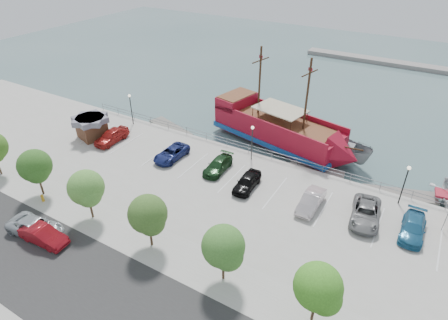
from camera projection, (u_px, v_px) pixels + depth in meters
The scene contains 29 objects.
ground at pixel (223, 196), 38.98m from camera, with size 160.00×160.00×0.00m, color #415E60.
street at pixel (109, 302), 26.75m from camera, with size 100.00×8.00×0.04m, color #292929.
sidewalk at pixel (161, 249), 31.13m from camera, with size 100.00×4.00×0.05m, color #A7A39E.
seawall_railing at pixel (256, 150), 43.87m from camera, with size 50.00×0.06×1.00m.
far_shore at pixel (406, 65), 74.68m from camera, with size 40.00×3.00×0.80m, color gray.
pirate_ship at pixel (286, 133), 46.40m from camera, with size 20.11×9.34×12.46m.
patrol_boat at pixel (345, 151), 44.09m from camera, with size 2.65×7.04×2.73m, color slate.
dock_west at pixel (171, 128), 51.52m from camera, with size 7.51×2.14×0.43m, color slate.
dock_mid at pixel (316, 171), 42.63m from camera, with size 6.26×1.79×0.36m, color gray.
dock_east at pixel (399, 195), 38.76m from camera, with size 7.19×2.06×0.41m, color slate.
shed at pixel (92, 126), 46.99m from camera, with size 4.25×4.25×2.82m.
street_van at pixel (35, 227), 32.36m from camera, with size 2.39×5.18×1.44m, color #A3ABB0.
street_sedan at pixel (43, 235), 31.49m from camera, with size 1.56×4.47×1.47m, color maroon.
fire_hydrant at pixel (42, 198), 36.33m from camera, with size 0.29×0.29×0.83m.
lamp_post_left at pixel (131, 104), 49.39m from camera, with size 0.36×0.36×4.28m.
lamp_post_mid at pixel (252, 137), 41.65m from camera, with size 0.36×0.36×4.28m.
lamp_post_right at pixel (406, 178), 34.76m from camera, with size 0.36×0.36×4.28m.
tree_b at pixel (35, 167), 35.73m from camera, with size 3.30×3.20×5.00m.
tree_c at pixel (87, 189), 32.72m from camera, with size 3.30×3.20×5.00m.
tree_d at pixel (149, 216), 29.71m from camera, with size 3.30×3.20×5.00m.
tree_e at pixel (224, 248), 26.69m from camera, with size 3.30×3.20×5.00m.
tree_f at pixel (320, 289), 23.68m from camera, with size 3.30×3.20×5.00m.
parked_car_a at pixel (112, 136), 46.30m from camera, with size 1.95×4.84×1.65m, color #A21E1B.
parked_car_c at pixel (171, 153), 43.03m from camera, with size 2.23×4.83×1.34m, color navy.
parked_car_d at pixel (218, 165), 40.86m from camera, with size 1.87×4.59×1.33m, color #163718.
parked_car_e at pixel (247, 182), 38.09m from camera, with size 1.76×4.37×1.49m, color black.
parked_car_f at pixel (311, 201), 35.41m from camera, with size 1.58×4.53×1.49m, color beige.
parked_car_g at pixel (366, 213), 33.91m from camera, with size 2.49×5.39×1.50m, color gray.
parked_car_h at pixel (413, 228), 32.34m from camera, with size 1.94×4.78×1.39m, color #23658D.
Camera 1 is at (15.91, -26.72, 22.79)m, focal length 30.00 mm.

